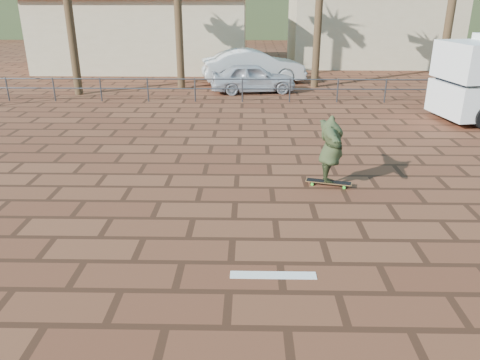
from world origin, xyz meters
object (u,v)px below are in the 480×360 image
object	(u,v)px
car_silver	(253,78)
car_white	(254,66)
skateboarder	(331,149)
longboard	(329,182)

from	to	relation	value
car_silver	car_white	size ratio (longest dim) A/B	0.76
skateboarder	car_silver	world-z (taller)	skateboarder
skateboarder	car_white	distance (m)	13.93
skateboarder	car_silver	size ratio (longest dim) A/B	0.51
car_silver	car_white	xyz separation A→B (m)	(0.05, 2.37, 0.18)
longboard	car_silver	size ratio (longest dim) A/B	0.28
longboard	skateboarder	xyz separation A→B (m)	(0.00, 0.00, 0.82)
car_silver	car_white	bearing A→B (deg)	-8.94
skateboarder	car_white	world-z (taller)	skateboarder
longboard	car_silver	world-z (taller)	car_silver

